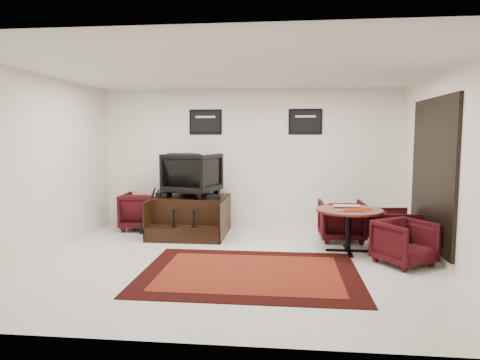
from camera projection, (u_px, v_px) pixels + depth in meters
name	position (u px, v px, depth m)	size (l,w,h in m)	color
ground	(236.00, 263.00, 6.32)	(6.00, 6.00, 0.00)	silver
room_shell	(264.00, 142.00, 6.21)	(6.02, 5.02, 2.81)	white
area_rug	(250.00, 273.00, 5.84)	(2.96, 2.22, 0.01)	black
shine_podium	(191.00, 217.00, 8.20)	(1.37, 1.41, 0.71)	black
shine_chair	(193.00, 172.00, 8.25)	(0.91, 0.85, 0.94)	black
shoes_pair	(164.00, 195.00, 8.12)	(0.26, 0.31, 0.10)	black
polish_kit	(214.00, 197.00, 7.85)	(0.23, 0.16, 0.08)	black
umbrella_black	(148.00, 210.00, 8.13)	(0.35, 0.13, 0.93)	black
umbrella_hooked	(153.00, 210.00, 8.32)	(0.33, 0.12, 0.87)	black
armchair_side	(143.00, 209.00, 8.57)	(0.79, 0.74, 0.81)	black
meeting_table	(349.00, 214.00, 6.87)	(1.07, 1.07, 0.70)	#451809
table_chair_back	(341.00, 218.00, 7.66)	(0.77, 0.72, 0.79)	black
table_chair_window	(395.00, 226.00, 7.21)	(0.68, 0.64, 0.70)	black
table_chair_corner	(405.00, 240.00, 6.19)	(0.70, 0.65, 0.72)	black
paper_roll	(347.00, 206.00, 7.01)	(0.05, 0.05, 0.42)	white
table_clutter	(356.00, 210.00, 6.78)	(0.57, 0.35, 0.01)	#F9590D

